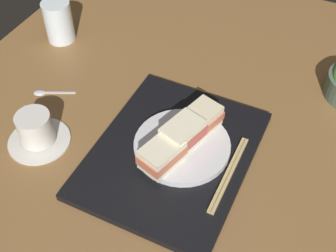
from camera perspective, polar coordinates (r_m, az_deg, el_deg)
name	(u,v)px	position (r cm, az deg, el deg)	size (l,w,h in cm)	color
ground_plane	(145,144)	(93.63, -2.93, -2.35)	(140.00, 100.00, 3.00)	brown
serving_tray	(172,154)	(88.88, 0.57, -3.59)	(37.42, 29.83, 1.63)	black
sandwich_plate	(182,147)	(88.13, 1.75, -2.66)	(19.32, 19.32, 1.40)	silver
sandwich_near	(162,155)	(82.86, -0.78, -3.73)	(9.74, 7.74, 4.68)	#EFE5C1
sandwich_middle	(182,135)	(85.56, 1.80, -1.20)	(9.86, 7.85, 5.38)	#EFE5C1
sandwich_far	(200,119)	(89.04, 4.20, 0.87)	(9.62, 8.03, 4.81)	beige
chopsticks_pair	(229,174)	(85.17, 7.86, -6.11)	(19.08, 1.41, 0.70)	tan
coffee_cup	(36,130)	(93.63, -16.64, -0.56)	(12.90, 12.90, 7.45)	silver
drinking_glass	(59,21)	(118.61, -13.92, 12.96)	(7.19, 7.19, 10.61)	silver
teaspoon	(45,92)	(105.86, -15.55, 4.27)	(5.25, 9.32, 0.80)	silver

